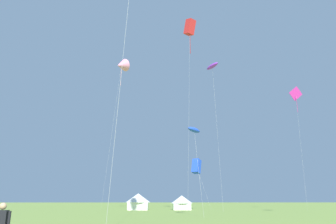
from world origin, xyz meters
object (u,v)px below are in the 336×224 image
kite_blue_parafoil (194,130)px  kite_pink_delta (121,65)px  kite_magenta_diamond (296,95)px  kite_purple_parafoil (212,66)px  festival_tent_left (182,202)px  kite_blue_box (196,166)px  kite_red_box (190,27)px  festival_tent_center (138,201)px

kite_blue_parafoil → kite_pink_delta: (-12.00, 22.60, 18.31)m
kite_magenta_diamond → kite_purple_parafoil: 17.99m
kite_pink_delta → festival_tent_left: (11.96, -1.00, -26.81)m
kite_blue_box → kite_purple_parafoil: 19.15m
kite_magenta_diamond → kite_red_box: 24.38m
kite_magenta_diamond → kite_blue_parafoil: (-22.31, -20.31, -11.48)m
kite_blue_box → festival_tent_center: bearing=-169.0°
kite_blue_box → festival_tent_center: (-10.87, -2.11, -6.37)m
kite_purple_parafoil → festival_tent_left: bearing=131.9°
kite_red_box → festival_tent_center: kite_red_box is taller
kite_blue_parafoil → kite_purple_parafoil: size_ratio=0.40×
kite_pink_delta → kite_red_box: kite_red_box is taller
kite_pink_delta → kite_magenta_diamond: bearing=-3.8°
kite_blue_parafoil → kite_red_box: 28.49m
kite_magenta_diamond → kite_pink_delta: kite_pink_delta is taller
kite_blue_box → kite_red_box: bearing=-101.4°
kite_magenta_diamond → kite_blue_parafoil: kite_magenta_diamond is taller
kite_pink_delta → kite_purple_parafoil: size_ratio=1.16×
kite_blue_box → festival_tent_left: size_ratio=2.44×
kite_magenta_diamond → festival_tent_left: 30.01m
kite_purple_parafoil → festival_tent_left: 25.08m
festival_tent_center → kite_purple_parafoil: bearing=-24.5°
kite_magenta_diamond → kite_red_box: kite_red_box is taller
kite_magenta_diamond → kite_red_box: bearing=-168.7°
festival_tent_left → kite_purple_parafoil: bearing=-48.1°
kite_pink_delta → festival_tent_center: size_ratio=6.76×
kite_blue_box → kite_red_box: size_ratio=0.27×
kite_red_box → festival_tent_left: 32.43m
kite_purple_parafoil → festival_tent_left: (-5.40, 6.02, -23.74)m
kite_blue_box → kite_magenta_diamond: bearing=-10.0°
kite_pink_delta → kite_blue_parafoil: bearing=-62.0°
kite_magenta_diamond → festival_tent_left: size_ratio=5.96×
kite_pink_delta → festival_tent_left: kite_pink_delta is taller
kite_pink_delta → kite_blue_box: bearing=4.3°
kite_blue_parafoil → festival_tent_left: size_ratio=2.67×
festival_tent_center → festival_tent_left: 7.83m
kite_blue_parafoil → festival_tent_center: (-7.87, 21.60, -8.31)m
kite_purple_parafoil → festival_tent_center: size_ratio=5.84×
kite_magenta_diamond → festival_tent_left: (-22.35, 1.30, -19.98)m
festival_tent_center → festival_tent_left: festival_tent_center is taller
kite_magenta_diamond → festival_tent_left: kite_magenta_diamond is taller
kite_blue_parafoil → festival_tent_center: size_ratio=2.34×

